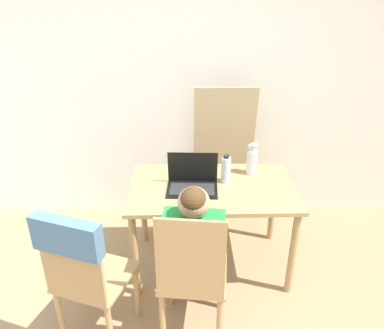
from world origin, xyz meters
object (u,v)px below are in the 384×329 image
chair_occupied (192,276)px  laptop (192,180)px  flower_vase (252,160)px  person_seated (194,240)px  chair_spare (80,263)px  water_bottle (226,170)px

chair_occupied → laptop: (0.02, 0.66, 0.28)m
laptop → flower_vase: size_ratio=1.40×
person_seated → flower_vase: (0.46, 0.75, 0.16)m
laptop → flower_vase: flower_vase is taller
chair_spare → person_seated: (0.64, 0.17, 0.01)m
chair_spare → flower_vase: bearing=-119.6°
chair_spare → flower_vase: chair_spare is taller
person_seated → laptop: size_ratio=2.84×
chair_spare → person_seated: bearing=-144.5°
person_seated → water_bottle: 0.68m
flower_vase → laptop: bearing=-155.7°
chair_occupied → person_seated: size_ratio=0.92×
chair_occupied → chair_spare: 0.64m
chair_occupied → chair_spare: size_ratio=0.99×
laptop → water_bottle: size_ratio=1.70×
chair_occupied → person_seated: 0.21m
chair_occupied → person_seated: bearing=-90.0°
flower_vase → water_bottle: bearing=-148.2°
chair_occupied → water_bottle: 0.85m
laptop → water_bottle: 0.26m
person_seated → laptop: person_seated is taller
water_bottle → person_seated: bearing=-111.7°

